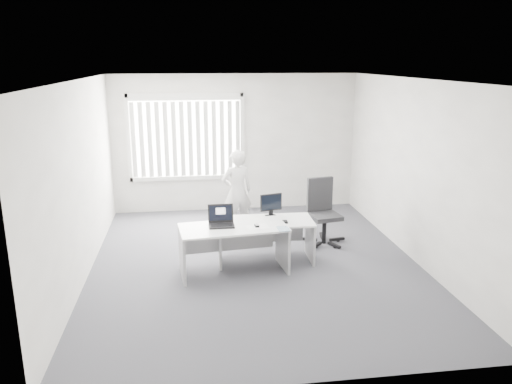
{
  "coord_description": "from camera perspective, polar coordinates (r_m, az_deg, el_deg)",
  "views": [
    {
      "loc": [
        -0.99,
        -7.13,
        3.09
      ],
      "look_at": [
        0.03,
        0.15,
        1.11
      ],
      "focal_mm": 35.0,
      "sensor_mm": 36.0,
      "label": 1
    }
  ],
  "objects": [
    {
      "name": "wall_left",
      "position": [
        7.48,
        -19.39,
        1.12
      ],
      "size": [
        0.02,
        6.0,
        2.8
      ],
      "primitive_type": "cube",
      "color": "silver",
      "rests_on": "ground"
    },
    {
      "name": "keyboard",
      "position": [
        7.61,
        2.11,
        -3.45
      ],
      "size": [
        0.41,
        0.16,
        0.02
      ],
      "primitive_type": "cube",
      "rotation": [
        0.0,
        0.0,
        -0.05
      ],
      "color": "black",
      "rests_on": "desk_far"
    },
    {
      "name": "blinds",
      "position": [
        10.15,
        -7.97,
        5.99
      ],
      "size": [
        2.2,
        0.1,
        1.5
      ],
      "primitive_type": null,
      "color": "silver",
      "rests_on": "wall_back"
    },
    {
      "name": "booklet",
      "position": [
        7.2,
        3.15,
        -4.22
      ],
      "size": [
        0.17,
        0.23,
        0.01
      ],
      "primitive_type": "cube",
      "rotation": [
        0.0,
        0.0,
        0.06
      ],
      "color": "white",
      "rests_on": "desk_near"
    },
    {
      "name": "monitor",
      "position": [
        7.88,
        1.72,
        -1.49
      ],
      "size": [
        0.38,
        0.19,
        0.36
      ],
      "primitive_type": null,
      "rotation": [
        0.0,
        0.0,
        0.24
      ],
      "color": "black",
      "rests_on": "desk_far"
    },
    {
      "name": "wall_front",
      "position": [
        4.57,
        5.13,
        -6.7
      ],
      "size": [
        5.0,
        0.02,
        2.8
      ],
      "primitive_type": "cube",
      "color": "silver",
      "rests_on": "ground"
    },
    {
      "name": "desk_far",
      "position": [
        7.77,
        1.09,
        -4.57
      ],
      "size": [
        1.48,
        0.73,
        0.67
      ],
      "rotation": [
        0.0,
        0.0,
        -0.03
      ],
      "color": "white",
      "rests_on": "ground"
    },
    {
      "name": "window",
      "position": [
        10.21,
        -7.98,
        6.21
      ],
      "size": [
        2.32,
        0.06,
        1.76
      ],
      "primitive_type": "cube",
      "color": "silver",
      "rests_on": "wall_back"
    },
    {
      "name": "ground",
      "position": [
        7.83,
        -0.06,
        -8.19
      ],
      "size": [
        6.0,
        6.0,
        0.0
      ],
      "primitive_type": "plane",
      "color": "#4D4C53",
      "rests_on": "ground"
    },
    {
      "name": "ceiling",
      "position": [
        7.21,
        -0.07,
        12.73
      ],
      "size": [
        5.0,
        6.0,
        0.02
      ],
      "primitive_type": "cube",
      "color": "silver",
      "rests_on": "wall_back"
    },
    {
      "name": "office_chair",
      "position": [
        8.67,
        7.67,
        -3.54
      ],
      "size": [
        0.74,
        0.74,
        1.12
      ],
      "rotation": [
        0.0,
        0.0,
        0.18
      ],
      "color": "black",
      "rests_on": "ground"
    },
    {
      "name": "paper_sheet",
      "position": [
        7.3,
        0.19,
        -3.99
      ],
      "size": [
        0.36,
        0.29,
        0.0
      ],
      "primitive_type": "cube",
      "rotation": [
        0.0,
        0.0,
        0.22
      ],
      "color": "white",
      "rests_on": "desk_near"
    },
    {
      "name": "person",
      "position": [
        8.99,
        -2.18,
        0.04
      ],
      "size": [
        0.62,
        0.48,
        1.53
      ],
      "primitive_type": "imported",
      "rotation": [
        0.0,
        0.0,
        3.36
      ],
      "color": "silver",
      "rests_on": "ground"
    },
    {
      "name": "wall_back",
      "position": [
        10.32,
        -2.36,
        5.59
      ],
      "size": [
        5.0,
        0.02,
        2.8
      ],
      "primitive_type": "cube",
      "color": "silver",
      "rests_on": "ground"
    },
    {
      "name": "laptop",
      "position": [
        7.28,
        -3.98,
        -2.85
      ],
      "size": [
        0.37,
        0.33,
        0.29
      ],
      "primitive_type": null,
      "rotation": [
        0.0,
        0.0,
        -0.0
      ],
      "color": "black",
      "rests_on": "desk_near"
    },
    {
      "name": "mouse",
      "position": [
        7.29,
        0.1,
        -3.82
      ],
      "size": [
        0.06,
        0.1,
        0.04
      ],
      "primitive_type": null,
      "rotation": [
        0.0,
        0.0,
        0.06
      ],
      "color": "silver",
      "rests_on": "paper_sheet"
    },
    {
      "name": "wall_right",
      "position": [
        8.12,
        17.71,
        2.3
      ],
      "size": [
        0.02,
        6.0,
        2.8
      ],
      "primitive_type": "cube",
      "color": "silver",
      "rests_on": "ground"
    },
    {
      "name": "desk_near",
      "position": [
        7.38,
        -2.59,
        -5.43
      ],
      "size": [
        1.63,
        0.89,
        0.71
      ],
      "rotation": [
        0.0,
        0.0,
        0.11
      ],
      "color": "white",
      "rests_on": "ground"
    }
  ]
}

